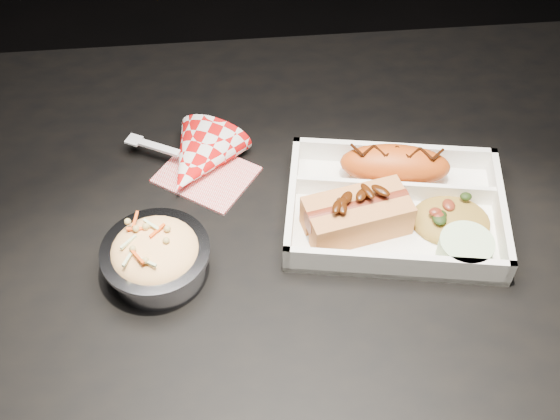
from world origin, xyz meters
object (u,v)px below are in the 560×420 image
object	(u,v)px
foil_coleslaw_cup	(156,255)
napkin_fork	(197,161)
food_tray	(394,211)
fried_pastry	(395,165)
dining_table	(308,285)
hotdog	(357,213)

from	to	relation	value
foil_coleslaw_cup	napkin_fork	bearing A→B (deg)	73.19
food_tray	foil_coleslaw_cup	xyz separation A→B (m)	(-0.28, -0.06, 0.02)
food_tray	foil_coleslaw_cup	world-z (taller)	foil_coleslaw_cup
food_tray	napkin_fork	distance (m)	0.25
fried_pastry	foil_coleslaw_cup	bearing A→B (deg)	-158.99
dining_table	hotdog	distance (m)	0.13
fried_pastry	hotdog	world-z (taller)	hotdog
foil_coleslaw_cup	fried_pastry	bearing A→B (deg)	21.01
dining_table	napkin_fork	distance (m)	0.21
fried_pastry	dining_table	bearing A→B (deg)	-143.94
hotdog	napkin_fork	size ratio (longest dim) A/B	0.74
food_tray	hotdog	distance (m)	0.06
dining_table	food_tray	world-z (taller)	food_tray
dining_table	fried_pastry	xyz separation A→B (m)	(0.11, 0.08, 0.12)
dining_table	fried_pastry	world-z (taller)	fried_pastry
food_tray	foil_coleslaw_cup	distance (m)	0.28
food_tray	dining_table	bearing A→B (deg)	-155.13
foil_coleslaw_cup	hotdog	bearing A→B (deg)	9.20
dining_table	napkin_fork	xyz separation A→B (m)	(-0.13, 0.13, 0.11)
hotdog	napkin_fork	bearing A→B (deg)	135.09
dining_table	napkin_fork	bearing A→B (deg)	135.49
fried_pastry	napkin_fork	bearing A→B (deg)	169.61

